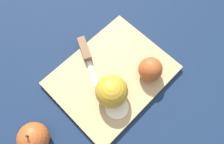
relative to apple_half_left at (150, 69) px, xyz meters
The scene contains 7 objects.
ground_plane 0.11m from the apple_half_left, 44.69° to the right, with size 4.00×4.00×0.00m, color #14233D.
cutting_board 0.11m from the apple_half_left, 44.69° to the right, with size 0.33×0.26×0.02m.
apple_half_left is the anchor object (origin of this frame).
apple_half_right 0.12m from the apple_half_left, 14.15° to the right, with size 0.09×0.09×0.09m.
knife 0.19m from the apple_half_left, 66.42° to the right, with size 0.10×0.17×0.02m.
apple_slice 0.14m from the apple_half_left, ahead, with size 0.06×0.06×0.01m.
apple_whole 0.34m from the apple_half_left, 15.19° to the right, with size 0.08×0.08×0.09m.
Camera 1 is at (0.17, 0.16, 0.59)m, focal length 35.00 mm.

